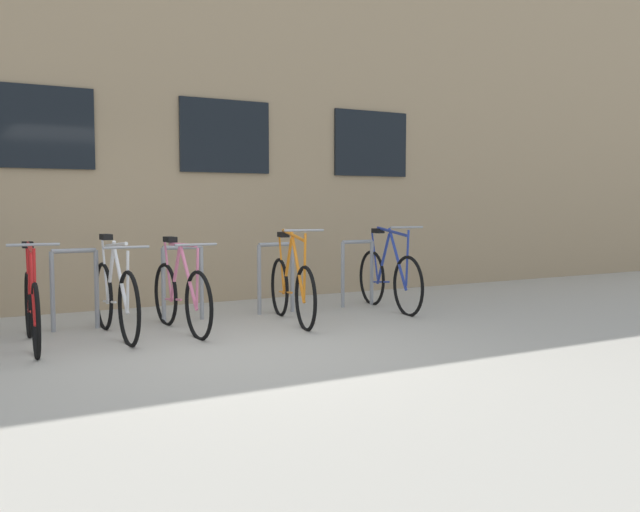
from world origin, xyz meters
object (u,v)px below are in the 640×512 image
object	(u,v)px
bicycle_orange	(292,288)
bicycle_pink	(181,295)
bicycle_white	(115,298)
bicycle_red	(32,306)
bicycle_blue	(389,278)

from	to	relation	value
bicycle_orange	bicycle_pink	size ratio (longest dim) A/B	1.02
bicycle_white	bicycle_red	world-z (taller)	bicycle_white
bicycle_white	bicycle_blue	size ratio (longest dim) A/B	1.02
bicycle_red	bicycle_blue	world-z (taller)	bicycle_blue
bicycle_blue	bicycle_pink	xyz separation A→B (m)	(-2.82, -0.18, -0.02)
bicycle_orange	bicycle_blue	xyz separation A→B (m)	(1.53, 0.24, 0.01)
bicycle_red	bicycle_white	bearing A→B (deg)	7.95
bicycle_blue	bicycle_pink	distance (m)	2.83
bicycle_red	bicycle_orange	bearing A→B (deg)	0.06
bicycle_blue	bicycle_pink	bearing A→B (deg)	-176.43
bicycle_red	bicycle_blue	distance (m)	4.32
bicycle_white	bicycle_pink	xyz separation A→B (m)	(0.68, -0.05, -0.01)
bicycle_blue	bicycle_pink	size ratio (longest dim) A/B	1.03
bicycle_pink	bicycle_orange	bearing A→B (deg)	-2.76
bicycle_orange	bicycle_pink	world-z (taller)	bicycle_orange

